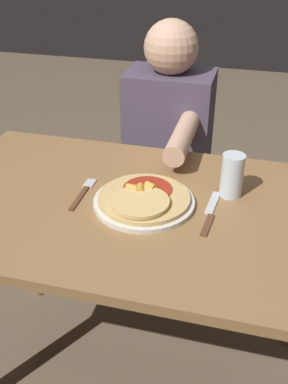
# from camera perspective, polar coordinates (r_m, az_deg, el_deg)

# --- Properties ---
(ground_plane) EXTENTS (8.00, 8.00, 0.00)m
(ground_plane) POSITION_cam_1_polar(r_m,az_deg,el_deg) (1.80, -1.01, -22.09)
(ground_plane) COLOR brown
(dining_table) EXTENTS (1.20, 0.73, 0.76)m
(dining_table) POSITION_cam_1_polar(r_m,az_deg,el_deg) (1.34, -1.26, -5.91)
(dining_table) COLOR olive
(dining_table) RESTS_ON ground_plane
(plate) EXTENTS (0.29, 0.29, 0.01)m
(plate) POSITION_cam_1_polar(r_m,az_deg,el_deg) (1.27, 0.00, -1.27)
(plate) COLOR silver
(plate) RESTS_ON dining_table
(pizza) EXTENTS (0.26, 0.26, 0.04)m
(pizza) POSITION_cam_1_polar(r_m,az_deg,el_deg) (1.25, -0.10, -0.76)
(pizza) COLOR tan
(pizza) RESTS_ON plate
(fork) EXTENTS (0.03, 0.18, 0.00)m
(fork) POSITION_cam_1_polar(r_m,az_deg,el_deg) (1.33, -7.68, 0.02)
(fork) COLOR brown
(fork) RESTS_ON dining_table
(knife) EXTENTS (0.03, 0.22, 0.00)m
(knife) POSITION_cam_1_polar(r_m,az_deg,el_deg) (1.24, 8.40, -2.71)
(knife) COLOR brown
(knife) RESTS_ON dining_table
(drinking_glass) EXTENTS (0.06, 0.06, 0.13)m
(drinking_glass) POSITION_cam_1_polar(r_m,az_deg,el_deg) (1.30, 11.12, 2.08)
(drinking_glass) COLOR silver
(drinking_glass) RESTS_ON dining_table
(person_diner) EXTENTS (0.33, 0.52, 1.15)m
(person_diner) POSITION_cam_1_polar(r_m,az_deg,el_deg) (1.81, 3.12, 5.90)
(person_diner) COLOR #2D2D38
(person_diner) RESTS_ON ground_plane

